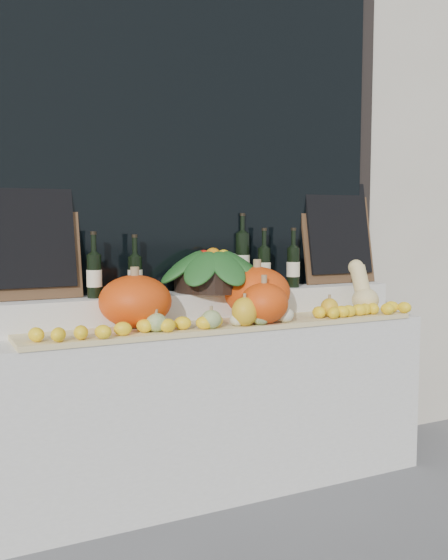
{
  "coord_description": "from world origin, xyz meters",
  "views": [
    {
      "loc": [
        -1.4,
        -1.4,
        1.43
      ],
      "look_at": [
        0.0,
        1.45,
        1.12
      ],
      "focal_mm": 40.0,
      "sensor_mm": 36.0,
      "label": 1
    }
  ],
  "objects_px": {
    "pumpkin_left": "(135,301)",
    "produce_bowl": "(213,269)",
    "pumpkin_right": "(257,292)",
    "butternut_squash": "(363,290)",
    "wine_bottle_tall": "(242,260)"
  },
  "relations": [
    {
      "from": "butternut_squash",
      "to": "wine_bottle_tall",
      "type": "relative_size",
      "value": 0.69
    },
    {
      "from": "butternut_squash",
      "to": "produce_bowl",
      "type": "bearing_deg",
      "value": 164.14
    },
    {
      "from": "pumpkin_right",
      "to": "butternut_squash",
      "type": "distance_m",
      "value": 0.66
    },
    {
      "from": "pumpkin_left",
      "to": "produce_bowl",
      "type": "distance_m",
      "value": 0.55
    },
    {
      "from": "pumpkin_right",
      "to": "wine_bottle_tall",
      "type": "height_order",
      "value": "wine_bottle_tall"
    },
    {
      "from": "produce_bowl",
      "to": "pumpkin_left",
      "type": "bearing_deg",
      "value": -160.65
    },
    {
      "from": "pumpkin_left",
      "to": "wine_bottle_tall",
      "type": "distance_m",
      "value": 0.79
    },
    {
      "from": "pumpkin_left",
      "to": "pumpkin_right",
      "type": "height_order",
      "value": "pumpkin_right"
    },
    {
      "from": "produce_bowl",
      "to": "wine_bottle_tall",
      "type": "distance_m",
      "value": 0.25
    },
    {
      "from": "pumpkin_right",
      "to": "pumpkin_left",
      "type": "bearing_deg",
      "value": -179.61
    },
    {
      "from": "butternut_squash",
      "to": "produce_bowl",
      "type": "distance_m",
      "value": 0.88
    },
    {
      "from": "pumpkin_right",
      "to": "produce_bowl",
      "type": "height_order",
      "value": "produce_bowl"
    },
    {
      "from": "pumpkin_left",
      "to": "produce_bowl",
      "type": "xyz_separation_m",
      "value": [
        0.5,
        0.18,
        0.13
      ]
    },
    {
      "from": "butternut_squash",
      "to": "produce_bowl",
      "type": "height_order",
      "value": "produce_bowl"
    },
    {
      "from": "pumpkin_left",
      "to": "butternut_squash",
      "type": "relative_size",
      "value": 1.21
    }
  ]
}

